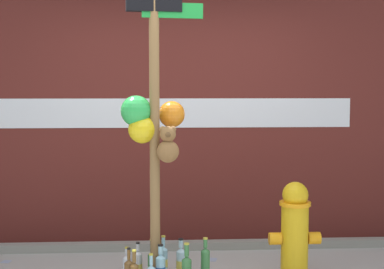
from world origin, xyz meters
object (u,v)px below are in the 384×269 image
Objects in this scene: bottle_3 at (157,255)px; bottle_0 at (181,262)px; bottle_4 at (163,261)px; bottle_11 at (127,267)px; fire_hydrant at (295,230)px; bottle_10 at (153,265)px; bottle_9 at (138,265)px; bottle_2 at (205,266)px; memorial_post at (152,103)px.

bottle_0 is at bearing -25.67° from bottle_3.
bottle_4 is (-0.15, 0.02, 0.00)m from bottle_0.
bottle_0 reaches higher than bottle_11.
bottle_3 is (-1.17, 0.19, -0.26)m from fire_hydrant.
bottle_0 is 0.26m from bottle_10.
bottle_3 reaches higher than bottle_9.
bottle_3 reaches higher than bottle_10.
bottle_10 is at bearing -14.87° from bottle_9.
memorial_post is at bearing 167.27° from bottle_2.
fire_hydrant is 2.56× the size of bottle_9.
memorial_post is at bearing -176.87° from fire_hydrant.
fire_hydrant reaches higher than bottle_11.
bottle_0 is 0.32m from bottle_2.
memorial_post is 1.39m from bottle_2.
fire_hydrant is 2.31× the size of bottle_10.
bottle_0 reaches higher than bottle_9.
memorial_post is 7.22× the size of bottle_4.
fire_hydrant reaches higher than bottle_2.
bottle_3 is 1.29× the size of bottle_9.
bottle_3 is 0.32m from bottle_11.
bottle_0 is 0.93× the size of bottle_10.
bottle_4 is (-1.11, 0.11, -0.28)m from fire_hydrant.
bottle_2 is 0.44m from bottle_4.
memorial_post is 1.36m from bottle_3.
bottle_2 reaches higher than bottle_10.
bottle_9 is at bearing 165.13° from bottle_10.
memorial_post reaches higher than bottle_0.
memorial_post reaches higher than bottle_2.
bottle_10 is at bearing 94.63° from memorial_post.
bottle_2 is at bearing -14.34° from bottle_11.
bottle_11 is (-0.31, -0.11, -0.02)m from bottle_4.
bottle_0 is at bearing 126.56° from bottle_2.
memorial_post is at bearing -97.17° from bottle_3.
bottle_4 is at bearing 20.36° from bottle_9.
fire_hydrant is 1.01m from bottle_0.
fire_hydrant is at bearing -5.43° from bottle_0.
bottle_9 is at bearing -135.73° from bottle_3.
bottle_10 is at bearing 179.95° from fire_hydrant.
memorial_post reaches higher than fire_hydrant.
bottle_0 is 0.37m from bottle_9.
bottle_9 is (-0.21, -0.08, -0.01)m from bottle_4.
fire_hydrant is at bearing -9.27° from bottle_3.
fire_hydrant is 2.03× the size of bottle_2.
bottle_2 is 1.26× the size of bottle_9.
bottle_9 is (-0.16, -0.16, -0.03)m from bottle_3.
fire_hydrant is (1.20, 0.07, -1.08)m from memorial_post.
bottle_11 is at bearing -169.11° from bottle_0.
bottle_2 is 0.59m from bottle_9.
bottle_3 is (0.03, 0.26, -1.33)m from memorial_post.
bottle_11 is at bearing 179.87° from fire_hydrant.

